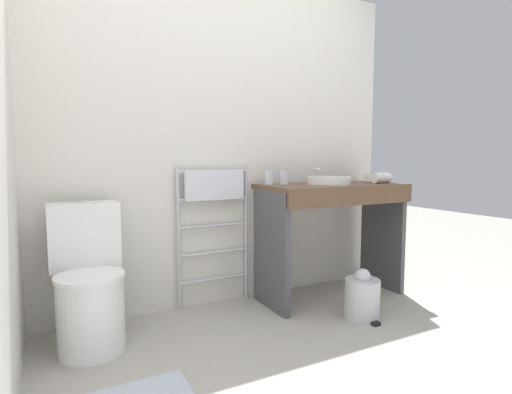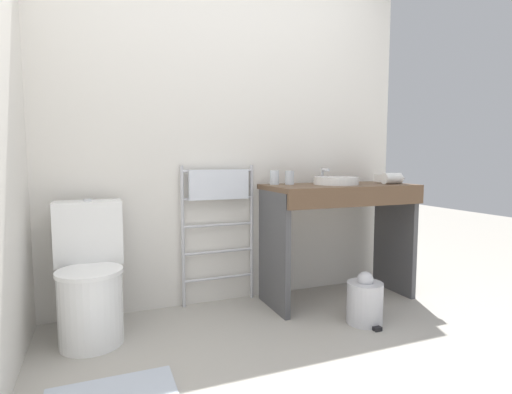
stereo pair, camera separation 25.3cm
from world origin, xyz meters
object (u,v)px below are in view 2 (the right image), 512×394
object	(u,v)px
sink_basin	(336,180)
cup_near_edge	(290,178)
toilet	(90,279)
towel_radiator	(219,203)
cup_near_wall	(274,177)
hair_dryer	(391,178)
trash_bin	(365,301)

from	to	relation	value
sink_basin	cup_near_edge	world-z (taller)	cup_near_edge
toilet	towel_radiator	size ratio (longest dim) A/B	0.80
cup_near_wall	hair_dryer	distance (m)	0.89
hair_dryer	trash_bin	bearing A→B (deg)	-143.60
hair_dryer	sink_basin	bearing A→B (deg)	167.64
trash_bin	cup_near_wall	bearing A→B (deg)	120.33
sink_basin	hair_dryer	bearing A→B (deg)	-12.36
cup_near_wall	trash_bin	world-z (taller)	cup_near_wall
sink_basin	hair_dryer	distance (m)	0.44
towel_radiator	hair_dryer	distance (m)	1.31
cup_near_wall	cup_near_edge	bearing A→B (deg)	-22.50
hair_dryer	trash_bin	size ratio (longest dim) A/B	0.59
cup_near_wall	trash_bin	distance (m)	1.05
sink_basin	toilet	bearing A→B (deg)	-178.78
sink_basin	hair_dryer	xyz separation A→B (m)	(0.43, -0.09, 0.01)
towel_radiator	cup_near_edge	xyz separation A→B (m)	(0.50, -0.12, 0.18)
trash_bin	hair_dryer	bearing A→B (deg)	36.40
towel_radiator	hair_dryer	size ratio (longest dim) A/B	5.10
toilet	cup_near_edge	size ratio (longest dim) A/B	7.99
cup_near_edge	toilet	bearing A→B (deg)	-173.75
toilet	cup_near_edge	bearing A→B (deg)	6.25
toilet	cup_near_wall	world-z (taller)	cup_near_wall
cup_near_wall	cup_near_edge	size ratio (longest dim) A/B	1.03
cup_near_wall	cup_near_edge	xyz separation A→B (m)	(0.10, -0.04, -0.00)
sink_basin	trash_bin	distance (m)	0.88
trash_bin	toilet	bearing A→B (deg)	165.42
toilet	trash_bin	xyz separation A→B (m)	(1.62, -0.42, -0.21)
toilet	sink_basin	bearing A→B (deg)	1.22
cup_near_wall	hair_dryer	xyz separation A→B (m)	(0.85, -0.25, -0.01)
sink_basin	trash_bin	bearing A→B (deg)	-98.20
cup_near_wall	trash_bin	size ratio (longest dim) A/B	0.31
sink_basin	hair_dryer	size ratio (longest dim) A/B	1.66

